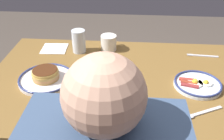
% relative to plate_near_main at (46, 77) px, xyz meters
% --- Properties ---
extents(dining_table, '(1.33, 0.86, 0.74)m').
position_rel_plate_near_main_xyz_m(dining_table, '(-0.36, -0.05, -0.11)').
color(dining_table, brown).
rests_on(dining_table, ground_plane).
extents(plate_near_main, '(0.27, 0.27, 0.06)m').
position_rel_plate_near_main_xyz_m(plate_near_main, '(0.00, 0.00, 0.00)').
color(plate_near_main, white).
rests_on(plate_near_main, dining_table).
extents(plate_center_pancakes, '(0.23, 0.23, 0.04)m').
position_rel_plate_near_main_xyz_m(plate_center_pancakes, '(-0.74, -0.01, -0.01)').
color(plate_center_pancakes, white).
rests_on(plate_center_pancakes, dining_table).
extents(coffee_mug, '(0.09, 0.12, 0.09)m').
position_rel_plate_near_main_xyz_m(coffee_mug, '(-0.28, -0.36, 0.03)').
color(coffee_mug, white).
rests_on(coffee_mug, dining_table).
extents(drinking_glass, '(0.08, 0.08, 0.14)m').
position_rel_plate_near_main_xyz_m(drinking_glass, '(-0.11, -0.32, 0.04)').
color(drinking_glass, silver).
rests_on(drinking_glass, dining_table).
extents(cell_phone, '(0.15, 0.08, 0.01)m').
position_rel_plate_near_main_xyz_m(cell_phone, '(-0.39, 0.08, -0.02)').
color(cell_phone, black).
rests_on(cell_phone, dining_table).
extents(paper_napkin, '(0.16, 0.15, 0.00)m').
position_rel_plate_near_main_xyz_m(paper_napkin, '(0.05, -0.34, -0.02)').
color(paper_napkin, white).
rests_on(paper_napkin, dining_table).
extents(fork_near, '(0.18, 0.03, 0.01)m').
position_rel_plate_near_main_xyz_m(fork_near, '(-0.83, -0.32, -0.02)').
color(fork_near, silver).
rests_on(fork_near, dining_table).
extents(tea_spoon, '(0.17, 0.09, 0.01)m').
position_rel_plate_near_main_xyz_m(tea_spoon, '(-0.70, 0.20, -0.02)').
color(tea_spoon, silver).
rests_on(tea_spoon, dining_table).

